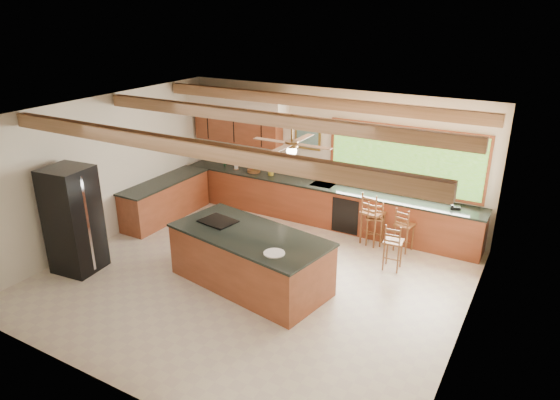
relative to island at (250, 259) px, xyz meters
The scene contains 9 objects.
ground 0.53m from the island, 105.78° to the left, with size 7.20×7.20×0.00m, color beige.
room_shell 1.92m from the island, 104.78° to the left, with size 7.27×6.54×3.02m.
counter_run 2.83m from the island, 107.87° to the left, with size 7.12×3.10×1.24m.
island is the anchor object (origin of this frame).
refrigerator 3.34m from the island, 159.94° to the right, with size 0.85×0.83×2.00m.
bar_stool_a 2.90m from the island, 62.12° to the left, with size 0.45×0.45×0.99m.
bar_stool_b 2.66m from the island, 40.29° to the left, with size 0.36×0.36×0.95m.
bar_stool_c 2.88m from the island, 62.82° to the left, with size 0.49×0.49×1.15m.
bar_stool_d 3.25m from the island, 52.33° to the left, with size 0.39×0.39×0.94m.
Camera 1 is at (4.35, -6.67, 4.67)m, focal length 32.00 mm.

